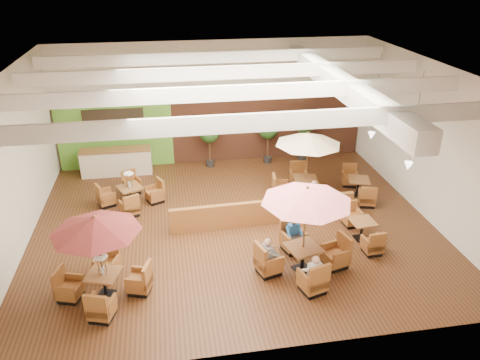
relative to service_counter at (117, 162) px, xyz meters
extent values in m
plane|color=#381E0F|center=(4.40, -5.10, -0.58)|extent=(14.00, 14.00, 0.00)
cube|color=silver|center=(4.40, 0.90, 2.17)|extent=(14.00, 0.04, 5.50)
cube|color=silver|center=(4.40, -11.10, 2.17)|extent=(14.00, 0.04, 5.50)
cube|color=silver|center=(-2.60, -5.10, 2.17)|extent=(0.04, 12.00, 5.50)
cube|color=silver|center=(11.40, -5.10, 2.17)|extent=(0.04, 12.00, 5.50)
cube|color=white|center=(4.40, -5.10, 4.92)|extent=(14.00, 12.00, 0.04)
cube|color=brown|center=(4.40, 0.84, 1.02)|extent=(13.90, 0.10, 3.20)
cube|color=#1E3819|center=(4.40, 0.83, 2.47)|extent=(13.90, 0.12, 0.35)
cube|color=#56962B|center=(0.00, 0.78, 1.02)|extent=(5.00, 0.08, 3.20)
cube|color=black|center=(0.00, 0.70, 1.82)|extent=(2.60, 0.08, 0.70)
cube|color=white|center=(7.90, -5.10, 4.37)|extent=(0.60, 11.00, 0.60)
cube|color=white|center=(4.40, -9.10, 4.57)|extent=(13.60, 0.12, 0.45)
cube|color=white|center=(4.40, -6.40, 4.57)|extent=(13.60, 0.12, 0.45)
cube|color=white|center=(4.40, -3.80, 4.57)|extent=(13.60, 0.12, 0.45)
cube|color=white|center=(4.40, -1.10, 4.57)|extent=(13.60, 0.12, 0.45)
cylinder|color=black|center=(10.20, -6.10, 3.32)|extent=(0.01, 0.01, 3.20)
cone|color=white|center=(10.20, -6.10, 1.72)|extent=(0.28, 0.28, 0.28)
cylinder|color=black|center=(10.20, -3.10, 3.32)|extent=(0.01, 0.01, 3.20)
cone|color=white|center=(10.20, -3.10, 1.72)|extent=(0.28, 0.28, 0.28)
sphere|color=#FFEAC6|center=(-1.60, 0.60, 2.47)|extent=(0.14, 0.14, 0.14)
sphere|color=#FFEAC6|center=(0.40, 0.60, 2.47)|extent=(0.14, 0.14, 0.14)
sphere|color=#FFEAC6|center=(2.40, 0.60, 2.47)|extent=(0.14, 0.14, 0.14)
sphere|color=#FFEAC6|center=(4.40, 0.60, 2.47)|extent=(0.14, 0.14, 0.14)
sphere|color=#FFEAC6|center=(6.40, 0.60, 2.47)|extent=(0.14, 0.14, 0.14)
sphere|color=#FFEAC6|center=(8.40, 0.60, 2.47)|extent=(0.14, 0.14, 0.14)
sphere|color=#FFEAC6|center=(10.40, 0.60, 2.47)|extent=(0.14, 0.14, 0.14)
cube|color=beige|center=(0.00, 0.00, -0.03)|extent=(3.00, 0.70, 1.10)
cube|color=brown|center=(0.00, 0.00, 0.57)|extent=(3.00, 0.75, 0.06)
cube|color=brown|center=(5.47, -5.23, -0.12)|extent=(6.69, 0.45, 0.93)
cube|color=brown|center=(0.23, -8.35, 0.14)|extent=(1.07, 1.07, 0.06)
cylinder|color=black|center=(0.23, -8.35, -0.21)|extent=(0.10, 0.10, 0.66)
cube|color=black|center=(0.23, -8.35, -0.56)|extent=(0.57, 0.57, 0.04)
cube|color=brown|center=(0.23, -9.30, -0.28)|extent=(0.78, 0.78, 0.32)
cube|color=brown|center=(0.31, -9.55, 0.02)|extent=(0.62, 0.29, 0.70)
cube|color=brown|center=(-0.05, -9.21, -0.08)|extent=(0.25, 0.55, 0.28)
cube|color=brown|center=(0.50, -9.39, -0.08)|extent=(0.25, 0.55, 0.28)
cube|color=black|center=(0.23, -9.30, -0.51)|extent=(0.70, 0.70, 0.14)
cube|color=brown|center=(0.23, -7.39, -0.28)|extent=(0.78, 0.78, 0.32)
cube|color=brown|center=(0.15, -7.14, 0.02)|extent=(0.62, 0.29, 0.70)
cube|color=brown|center=(0.50, -7.48, -0.08)|extent=(0.25, 0.55, 0.28)
cube|color=brown|center=(-0.05, -7.30, -0.08)|extent=(0.25, 0.55, 0.28)
cube|color=black|center=(0.23, -7.39, -0.51)|extent=(0.70, 0.70, 0.14)
cube|color=brown|center=(-0.73, -8.35, -0.28)|extent=(0.78, 0.78, 0.32)
cube|color=brown|center=(-0.48, -8.27, 0.02)|extent=(0.29, 0.62, 0.70)
cube|color=brown|center=(-0.64, -8.07, -0.08)|extent=(0.55, 0.25, 0.28)
cube|color=brown|center=(-0.82, -8.63, -0.08)|extent=(0.55, 0.25, 0.28)
cube|color=black|center=(-0.73, -8.35, -0.51)|extent=(0.70, 0.70, 0.14)
cube|color=brown|center=(1.18, -8.35, -0.28)|extent=(0.78, 0.78, 0.32)
cube|color=brown|center=(0.93, -8.43, 0.02)|extent=(0.29, 0.62, 0.70)
cube|color=brown|center=(1.09, -8.63, -0.08)|extent=(0.55, 0.25, 0.28)
cube|color=brown|center=(1.27, -8.07, -0.08)|extent=(0.55, 0.25, 0.28)
cube|color=black|center=(1.18, -8.35, -0.51)|extent=(0.70, 0.70, 0.14)
cylinder|color=brown|center=(0.23, -8.35, 0.67)|extent=(0.06, 0.06, 2.51)
cone|color=maroon|center=(0.23, -8.35, 1.75)|extent=(2.41, 2.41, 0.45)
sphere|color=brown|center=(0.23, -8.35, 1.98)|extent=(0.10, 0.10, 0.10)
cylinder|color=silver|center=(0.23, -8.35, 0.28)|extent=(0.10, 0.10, 0.22)
cube|color=brown|center=(6.04, -8.10, 0.21)|extent=(1.16, 1.16, 0.07)
cylinder|color=black|center=(6.04, -8.10, -0.17)|extent=(0.11, 0.11, 0.73)
cube|color=black|center=(6.04, -8.10, -0.56)|extent=(0.62, 0.62, 0.04)
cube|color=brown|center=(6.04, -9.15, -0.25)|extent=(0.85, 0.85, 0.35)
cube|color=brown|center=(5.96, -9.42, 0.08)|extent=(0.69, 0.30, 0.77)
cube|color=brown|center=(5.73, -9.24, -0.03)|extent=(0.25, 0.61, 0.31)
cube|color=brown|center=(6.35, -9.06, -0.03)|extent=(0.25, 0.61, 0.31)
cube|color=black|center=(6.04, -9.15, -0.51)|extent=(0.75, 0.75, 0.15)
cube|color=brown|center=(6.04, -7.05, -0.25)|extent=(0.85, 0.85, 0.35)
cube|color=brown|center=(6.12, -6.77, 0.08)|extent=(0.69, 0.30, 0.77)
cube|color=brown|center=(6.35, -6.96, -0.03)|extent=(0.25, 0.61, 0.31)
cube|color=brown|center=(5.73, -7.14, -0.03)|extent=(0.25, 0.61, 0.31)
cube|color=black|center=(6.04, -7.05, -0.51)|extent=(0.75, 0.75, 0.15)
cube|color=brown|center=(4.99, -8.10, -0.25)|extent=(0.85, 0.85, 0.35)
cube|color=brown|center=(5.27, -8.18, 0.08)|extent=(0.30, 0.69, 0.77)
cube|color=brown|center=(4.90, -7.79, -0.03)|extent=(0.61, 0.25, 0.31)
cube|color=brown|center=(5.08, -8.41, -0.03)|extent=(0.61, 0.25, 0.31)
cube|color=black|center=(4.99, -8.10, -0.51)|extent=(0.75, 0.75, 0.15)
cube|color=brown|center=(7.09, -8.10, -0.25)|extent=(0.85, 0.85, 0.35)
cube|color=brown|center=(6.81, -8.02, 0.08)|extent=(0.30, 0.69, 0.77)
cube|color=brown|center=(7.18, -8.41, -0.03)|extent=(0.61, 0.25, 0.31)
cube|color=brown|center=(7.00, -7.79, -0.03)|extent=(0.61, 0.25, 0.31)
cube|color=black|center=(7.09, -8.10, -0.51)|extent=(0.75, 0.75, 0.15)
cylinder|color=brown|center=(6.04, -8.10, 0.80)|extent=(0.06, 0.06, 2.76)
cone|color=#E66F78|center=(6.04, -8.10, 2.00)|extent=(2.65, 2.65, 0.45)
sphere|color=brown|center=(6.04, -8.10, 2.23)|extent=(0.10, 0.10, 0.10)
cube|color=brown|center=(7.52, -3.44, 0.18)|extent=(1.02, 1.02, 0.06)
cylinder|color=black|center=(7.52, -3.44, -0.19)|extent=(0.11, 0.11, 0.70)
cube|color=black|center=(7.52, -3.44, -0.56)|extent=(0.54, 0.54, 0.04)
cube|color=brown|center=(7.52, -4.44, -0.27)|extent=(0.74, 0.74, 0.34)
cube|color=brown|center=(7.56, -4.71, 0.05)|extent=(0.66, 0.20, 0.74)
cube|color=brown|center=(7.21, -4.40, -0.05)|extent=(0.17, 0.59, 0.30)
cube|color=brown|center=(7.82, -4.49, -0.05)|extent=(0.17, 0.59, 0.30)
cube|color=black|center=(7.52, -4.44, -0.51)|extent=(0.66, 0.66, 0.15)
cube|color=brown|center=(7.52, -2.43, -0.27)|extent=(0.74, 0.74, 0.34)
cube|color=brown|center=(7.48, -2.16, 0.05)|extent=(0.66, 0.20, 0.74)
cube|color=brown|center=(7.82, -2.48, -0.05)|extent=(0.17, 0.59, 0.30)
cube|color=brown|center=(7.21, -2.39, -0.05)|extent=(0.17, 0.59, 0.30)
cube|color=black|center=(7.52, -2.43, -0.51)|extent=(0.66, 0.66, 0.15)
cube|color=brown|center=(6.51, -3.44, -0.27)|extent=(0.74, 0.74, 0.34)
cube|color=brown|center=(6.78, -3.40, 0.05)|extent=(0.20, 0.66, 0.74)
cube|color=brown|center=(6.56, -3.13, -0.05)|extent=(0.59, 0.17, 0.30)
cube|color=brown|center=(6.47, -3.74, -0.05)|extent=(0.59, 0.17, 0.30)
cube|color=black|center=(6.51, -3.44, -0.51)|extent=(0.66, 0.66, 0.15)
cylinder|color=brown|center=(7.52, -3.44, 0.74)|extent=(0.06, 0.06, 2.64)
cone|color=beige|center=(7.52, -3.44, 1.88)|extent=(2.54, 2.54, 0.45)
sphere|color=brown|center=(7.52, -3.44, 2.11)|extent=(0.10, 0.10, 0.10)
cube|color=brown|center=(0.71, -2.91, 0.12)|extent=(1.09, 1.09, 0.06)
cylinder|color=black|center=(0.71, -2.91, -0.22)|extent=(0.10, 0.10, 0.64)
cube|color=black|center=(0.71, -2.91, -0.56)|extent=(0.58, 0.58, 0.04)
cube|color=brown|center=(0.71, -3.84, -0.29)|extent=(0.80, 0.80, 0.31)
cube|color=brown|center=(0.60, -4.07, 0.00)|extent=(0.59, 0.34, 0.68)
cube|color=brown|center=(0.45, -3.95, -0.10)|extent=(0.29, 0.52, 0.27)
cube|color=brown|center=(0.96, -3.72, -0.10)|extent=(0.29, 0.52, 0.27)
cube|color=black|center=(0.71, -3.84, -0.52)|extent=(0.71, 0.71, 0.14)
cube|color=brown|center=(0.71, -1.99, -0.29)|extent=(0.80, 0.80, 0.31)
cube|color=brown|center=(0.81, -1.76, 0.00)|extent=(0.59, 0.34, 0.68)
cube|color=brown|center=(0.96, -1.87, -0.10)|extent=(0.29, 0.52, 0.27)
cube|color=brown|center=(0.45, -2.11, -0.10)|extent=(0.29, 0.52, 0.27)
cube|color=black|center=(0.71, -1.99, -0.52)|extent=(0.71, 0.71, 0.14)
cube|color=brown|center=(-0.22, -2.91, -0.29)|extent=(0.80, 0.80, 0.31)
cube|color=brown|center=(0.01, -3.02, 0.00)|extent=(0.34, 0.59, 0.68)
cube|color=brown|center=(-0.33, -2.66, -0.10)|extent=(0.52, 0.29, 0.27)
cube|color=brown|center=(-0.10, -3.17, -0.10)|extent=(0.52, 0.29, 0.27)
cube|color=black|center=(-0.22, -2.91, -0.52)|extent=(0.71, 0.71, 0.14)
cube|color=brown|center=(1.63, -2.91, -0.29)|extent=(0.80, 0.80, 0.31)
cube|color=brown|center=(1.40, -2.81, 0.00)|extent=(0.34, 0.59, 0.68)
cube|color=brown|center=(1.75, -3.17, -0.10)|extent=(0.52, 0.29, 0.27)
cube|color=brown|center=(1.51, -2.66, -0.10)|extent=(0.52, 0.29, 0.27)
cube|color=black|center=(1.63, -2.91, -0.52)|extent=(0.71, 0.71, 0.14)
cylinder|color=silver|center=(0.71, -2.91, 0.26)|extent=(0.10, 0.10, 0.22)
cube|color=brown|center=(8.51, -6.74, 0.08)|extent=(0.84, 0.84, 0.06)
cylinder|color=black|center=(8.51, -6.74, -0.24)|extent=(0.09, 0.09, 0.61)
cube|color=black|center=(8.51, -6.74, -0.56)|extent=(0.45, 0.45, 0.04)
cube|color=brown|center=(8.51, -7.62, -0.31)|extent=(0.61, 0.61, 0.30)
cube|color=brown|center=(8.49, -7.86, -0.03)|extent=(0.58, 0.14, 0.65)
cube|color=brown|center=(8.24, -7.64, -0.12)|extent=(0.11, 0.51, 0.26)
cube|color=brown|center=(8.78, -7.60, -0.12)|extent=(0.11, 0.51, 0.26)
cube|color=black|center=(8.51, -7.62, -0.52)|extent=(0.55, 0.55, 0.13)
cube|color=brown|center=(8.51, -5.86, -0.31)|extent=(0.61, 0.61, 0.30)
cube|color=brown|center=(8.53, -5.62, -0.03)|extent=(0.58, 0.14, 0.65)
cube|color=brown|center=(8.78, -5.84, -0.12)|extent=(0.11, 0.51, 0.26)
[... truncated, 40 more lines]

